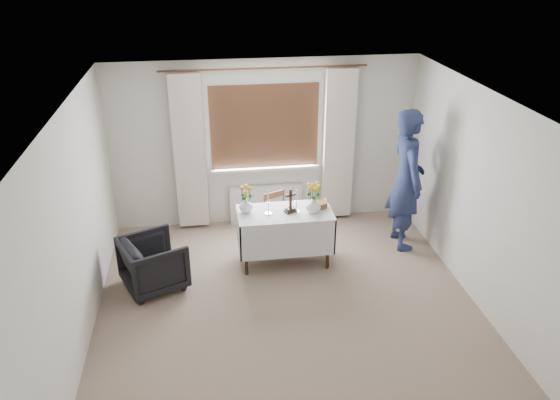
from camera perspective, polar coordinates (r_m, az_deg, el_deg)
The scene contains 12 objects.
ground at distance 6.50m, azimuth 1.18°, elevation -12.14°, with size 5.00×5.00×0.00m, color gray.
altar_table at distance 7.30m, azimuth 0.49°, elevation -3.92°, with size 1.24×0.64×0.76m, color white.
wooden_chair at distance 7.68m, azimuth -0.00°, elevation -2.19°, with size 0.36×0.36×0.79m, color #4F2A1B, non-canonical shape.
armchair at distance 7.01m, azimuth -13.07°, elevation -6.46°, with size 0.71×0.73×0.67m, color black.
person at distance 7.68m, azimuth 13.07°, elevation 2.09°, with size 0.73×0.48×2.00m, color navy.
radiator at distance 8.38m, azimuth -1.49°, elevation -0.41°, with size 1.10×0.10×0.60m, color silver.
wooden_cross at distance 7.05m, azimuth 1.11°, elevation -0.08°, with size 0.15×0.11×0.32m, color black, non-canonical shape.
candlestick_left at distance 6.99m, azimuth -1.23°, elevation -0.22°, with size 0.10×0.10×0.34m, color white, non-canonical shape.
candlestick_right at distance 7.05m, azimuth 1.73°, elevation -0.09°, with size 0.09×0.09×0.32m, color white, non-canonical shape.
flower_vase_left at distance 7.09m, azimuth -3.56°, elevation -0.55°, with size 0.18×0.18×0.19m, color white.
flower_vase_right at distance 7.08m, azimuth 3.49°, elevation -0.52°, with size 0.20×0.20×0.21m, color white.
wicker_basket at distance 7.25m, azimuth 4.18°, elevation -0.44°, with size 0.20×0.20×0.08m, color brown.
Camera 1 is at (-0.87, -5.06, 3.98)m, focal length 35.00 mm.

